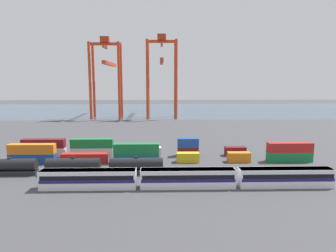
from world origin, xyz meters
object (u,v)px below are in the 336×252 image
(shipping_container_11, at_px, (92,152))
(shipping_container_14, at_px, (188,151))
(gantry_crane_west, at_px, (107,70))
(shipping_container_3, at_px, (137,158))
(passenger_train, at_px, (188,177))
(freight_tank_row, at_px, (73,166))
(shipping_container_7, at_px, (289,157))
(gantry_crane_central, at_px, (162,68))
(shipping_container_0, at_px, (33,158))

(shipping_container_11, height_order, shipping_container_14, same)
(shipping_container_11, height_order, gantry_crane_west, gantry_crane_west)
(shipping_container_3, relative_size, shipping_container_11, 1.00)
(passenger_train, relative_size, shipping_container_14, 9.95)
(freight_tank_row, bearing_deg, passenger_train, -19.98)
(shipping_container_7, xyz_separation_m, shipping_container_11, (-54.72, 6.88, 0.00))
(passenger_train, height_order, shipping_container_7, passenger_train)
(passenger_train, distance_m, shipping_container_11, 36.52)
(shipping_container_3, relative_size, shipping_container_14, 2.00)
(shipping_container_14, distance_m, gantry_crane_central, 97.81)
(shipping_container_11, relative_size, gantry_crane_west, 0.26)
(freight_tank_row, height_order, shipping_container_11, freight_tank_row)
(shipping_container_7, bearing_deg, shipping_container_14, 165.69)
(gantry_crane_west, bearing_deg, shipping_container_14, -67.41)
(shipping_container_11, relative_size, gantry_crane_central, 0.26)
(shipping_container_3, height_order, shipping_container_11, same)
(shipping_container_3, bearing_deg, gantry_crane_west, 103.70)
(freight_tank_row, distance_m, gantry_crane_central, 115.66)
(passenger_train, relative_size, shipping_container_7, 4.97)
(freight_tank_row, distance_m, shipping_container_3, 17.20)
(shipping_container_11, height_order, gantry_crane_central, gantry_crane_central)
(shipping_container_0, bearing_deg, passenger_train, -26.10)
(passenger_train, relative_size, freight_tank_row, 1.43)
(shipping_container_14, bearing_deg, freight_tank_row, -149.39)
(freight_tank_row, height_order, shipping_container_0, freight_tank_row)
(shipping_container_14, bearing_deg, gantry_crane_west, 112.59)
(shipping_container_3, xyz_separation_m, shipping_container_7, (41.44, 0.00, 0.00))
(gantry_crane_west, bearing_deg, gantry_crane_central, 0.07)
(shipping_container_0, xyz_separation_m, gantry_crane_west, (3.12, 100.53, 26.27))
(passenger_train, distance_m, shipping_container_14, 26.44)
(freight_tank_row, xyz_separation_m, shipping_container_14, (28.47, 16.84, -0.65))
(shipping_container_14, bearing_deg, shipping_container_0, -170.71)
(shipping_container_3, distance_m, gantry_crane_west, 106.75)
(freight_tank_row, bearing_deg, shipping_container_0, 143.80)
(freight_tank_row, distance_m, shipping_container_7, 56.34)
(shipping_container_0, distance_m, shipping_container_14, 42.64)
(passenger_train, relative_size, shipping_container_11, 4.97)
(shipping_container_3, bearing_deg, gantry_crane_central, 85.83)
(freight_tank_row, height_order, gantry_crane_west, gantry_crane_west)
(shipping_container_14, distance_m, gantry_crane_west, 104.77)
(shipping_container_0, bearing_deg, shipping_container_7, 0.00)
(shipping_container_7, height_order, gantry_crane_west, gantry_crane_west)
(shipping_container_3, height_order, gantry_crane_west, gantry_crane_west)
(gantry_crane_west, xyz_separation_m, gantry_crane_central, (31.84, 0.04, 0.93))
(shipping_container_14, xyz_separation_m, gantry_crane_west, (-38.96, 93.64, 26.27))
(passenger_train, xyz_separation_m, gantry_crane_west, (-36.53, 119.96, 25.42))
(shipping_container_0, relative_size, shipping_container_7, 1.00)
(shipping_container_3, relative_size, shipping_container_7, 1.00)
(shipping_container_3, xyz_separation_m, shipping_container_14, (14.46, 6.88, 0.00))
(shipping_container_11, xyz_separation_m, shipping_container_14, (27.74, 0.00, 0.00))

